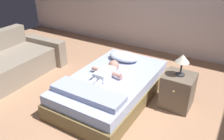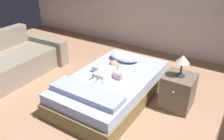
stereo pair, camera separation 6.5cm
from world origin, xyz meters
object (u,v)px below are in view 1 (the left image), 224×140
at_px(bed, 112,87).
at_px(toothbrush, 121,76).
at_px(baby, 107,72).
at_px(nightstand, 178,91).
at_px(pillow, 124,57).
at_px(couch, 7,64).
at_px(lamp, 182,60).

xyz_separation_m(bed, toothbrush, (0.12, 0.06, 0.20)).
relative_size(baby, nightstand, 1.35).
height_order(pillow, nightstand, same).
xyz_separation_m(toothbrush, couch, (-2.05, -0.46, -0.13)).
distance_m(couch, lamp, 2.96).
height_order(toothbrush, lamp, lamp).
xyz_separation_m(baby, lamp, (0.98, 0.33, 0.30)).
bearing_deg(bed, baby, -161.17).
distance_m(baby, lamp, 1.08).
bearing_deg(lamp, pillow, 164.86).
bearing_deg(pillow, toothbrush, -65.36).
height_order(baby, nightstand, baby).
height_order(bed, lamp, lamp).
distance_m(pillow, nightstand, 1.08).
relative_size(couch, lamp, 6.04).
bearing_deg(couch, pillow, 28.49).
xyz_separation_m(pillow, baby, (0.04, -0.61, 0.00)).
bearing_deg(nightstand, bed, -161.21).
height_order(couch, lamp, lamp).
relative_size(pillow, nightstand, 1.04).
bearing_deg(baby, couch, -168.63).
relative_size(baby, toothbrush, 4.60).
xyz_separation_m(toothbrush, nightstand, (0.78, 0.25, -0.13)).
xyz_separation_m(pillow, nightstand, (1.02, -0.28, -0.19)).
height_order(baby, lamp, lamp).
bearing_deg(bed, nightstand, 18.79).
distance_m(pillow, lamp, 1.10).
bearing_deg(bed, pillow, 101.26).
height_order(bed, nightstand, nightstand).
distance_m(bed, baby, 0.26).
distance_m(baby, couch, 1.90).
height_order(bed, couch, couch).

